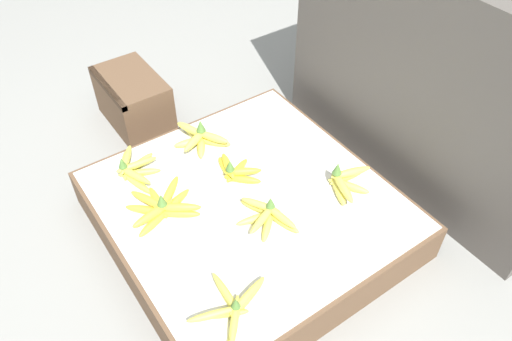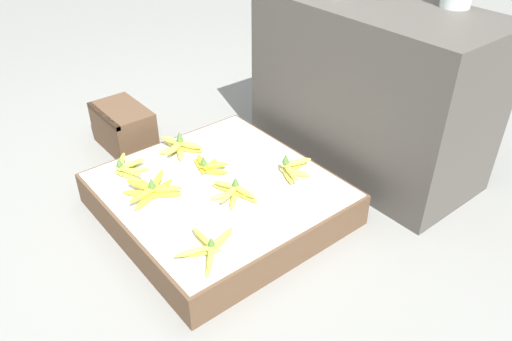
# 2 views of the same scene
# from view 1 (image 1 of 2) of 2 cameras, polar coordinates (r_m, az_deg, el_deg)

# --- Properties ---
(ground_plane) EXTENTS (10.00, 10.00, 0.00)m
(ground_plane) POSITION_cam_1_polar(r_m,az_deg,el_deg) (1.85, -0.89, -6.56)
(ground_plane) COLOR gray
(display_platform) EXTENTS (0.97, 0.94, 0.16)m
(display_platform) POSITION_cam_1_polar(r_m,az_deg,el_deg) (1.79, -0.92, -4.96)
(display_platform) COLOR brown
(display_platform) RESTS_ON ground_plane
(back_vendor_table) EXTENTS (1.17, 0.55, 0.83)m
(back_vendor_table) POSITION_cam_1_polar(r_m,az_deg,el_deg) (2.02, 21.66, 10.59)
(back_vendor_table) COLOR #4C4742
(back_vendor_table) RESTS_ON ground_plane
(wooden_crate) EXTENTS (0.36, 0.23, 0.23)m
(wooden_crate) POSITION_cam_1_polar(r_m,az_deg,el_deg) (2.30, -13.84, 7.85)
(wooden_crate) COLOR brown
(wooden_crate) RESTS_ON ground_plane
(banana_bunch_front_left) EXTENTS (0.26, 0.17, 0.09)m
(banana_bunch_front_left) POSITION_cam_1_polar(r_m,az_deg,el_deg) (1.85, -13.86, 0.19)
(banana_bunch_front_left) COLOR gold
(banana_bunch_front_left) RESTS_ON display_platform
(banana_bunch_front_midleft) EXTENTS (0.22, 0.25, 0.10)m
(banana_bunch_front_midleft) POSITION_cam_1_polar(r_m,az_deg,el_deg) (1.70, -10.65, -4.09)
(banana_bunch_front_midleft) COLOR gold
(banana_bunch_front_midleft) RESTS_ON display_platform
(banana_bunch_front_right) EXTENTS (0.25, 0.27, 0.08)m
(banana_bunch_front_right) POSITION_cam_1_polar(r_m,az_deg,el_deg) (1.45, -2.79, -15.34)
(banana_bunch_front_right) COLOR gold
(banana_bunch_front_right) RESTS_ON display_platform
(banana_bunch_middle_left) EXTENTS (0.22, 0.20, 0.11)m
(banana_bunch_middle_left) POSITION_cam_1_polar(r_m,az_deg,el_deg) (1.93, -6.40, 3.75)
(banana_bunch_middle_left) COLOR #DBCC4C
(banana_bunch_middle_left) RESTS_ON display_platform
(banana_bunch_middle_midleft) EXTENTS (0.20, 0.13, 0.10)m
(banana_bunch_middle_midleft) POSITION_cam_1_polar(r_m,az_deg,el_deg) (1.79, -2.42, -0.00)
(banana_bunch_middle_midleft) COLOR yellow
(banana_bunch_middle_midleft) RESTS_ON display_platform
(banana_bunch_middle_midright) EXTENTS (0.23, 0.16, 0.09)m
(banana_bunch_middle_midright) POSITION_cam_1_polar(r_m,az_deg,el_deg) (1.65, 1.26, -5.14)
(banana_bunch_middle_midright) COLOR #DBCC4C
(banana_bunch_middle_midright) RESTS_ON display_platform
(banana_bunch_back_midright) EXTENTS (0.17, 0.19, 0.10)m
(banana_bunch_back_midright) POSITION_cam_1_polar(r_m,az_deg,el_deg) (1.78, 10.14, -1.20)
(banana_bunch_back_midright) COLOR #DBCC4C
(banana_bunch_back_midright) RESTS_ON display_platform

